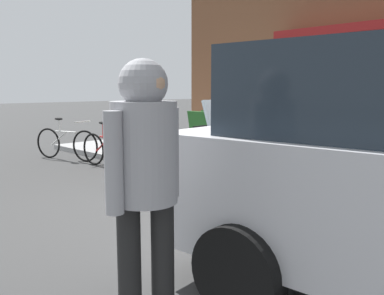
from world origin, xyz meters
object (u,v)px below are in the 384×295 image
Objects in this scene: touring_motorcycle at (168,152)px; pedestrian_walking at (145,170)px; sandwich_board_sign at (205,137)px; second_bicycle_by_cafe at (66,143)px; parked_bicycle at (109,150)px.

touring_motorcycle is 3.77m from pedestrian_walking.
pedestrian_walking is 5.63m from sandwich_board_sign.
pedestrian_walking is 7.05m from second_bicycle_by_cafe.
parked_bicycle is 1.65× the size of sandwich_board_sign.
second_bicycle_by_cafe is (-1.46, -0.15, 0.01)m from parked_bicycle.
sandwich_board_sign is at bearing 44.07° from parked_bicycle.
touring_motorcycle is at bearing -4.16° from second_bicycle_by_cafe.
second_bicycle_by_cafe is at bearing -152.57° from sandwich_board_sign.
parked_bicycle is at bearing 169.38° from touring_motorcycle.
parked_bicycle is (-2.24, 0.42, -0.25)m from touring_motorcycle.
parked_bicycle is 1.90m from sandwich_board_sign.
touring_motorcycle reaches higher than sandwich_board_sign.
pedestrian_walking is (4.95, -3.00, 0.73)m from parked_bicycle.
sandwich_board_sign is at bearing 129.85° from pedestrian_walking.
sandwich_board_sign is (-3.60, 4.31, -0.47)m from pedestrian_walking.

